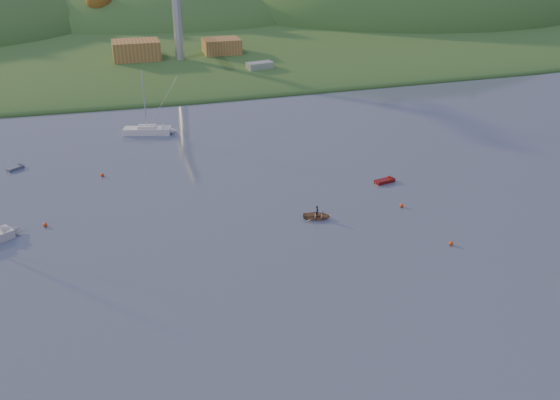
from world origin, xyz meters
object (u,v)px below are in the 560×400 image
object	(u,v)px
red_tender	(388,180)
grey_dinghy	(18,167)
canoe	(317,216)
sailboat_far	(147,130)

from	to	relation	value
red_tender	grey_dinghy	size ratio (longest dim) A/B	1.23
grey_dinghy	canoe	bearing A→B (deg)	-73.88
sailboat_far	red_tender	bearing A→B (deg)	-30.34
sailboat_far	grey_dinghy	size ratio (longest dim) A/B	3.81
canoe	red_tender	size ratio (longest dim) A/B	0.99
red_tender	grey_dinghy	world-z (taller)	red_tender
red_tender	canoe	bearing A→B (deg)	-161.41
canoe	grey_dinghy	world-z (taller)	grey_dinghy
canoe	red_tender	bearing A→B (deg)	-39.81
red_tender	grey_dinghy	distance (m)	55.31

